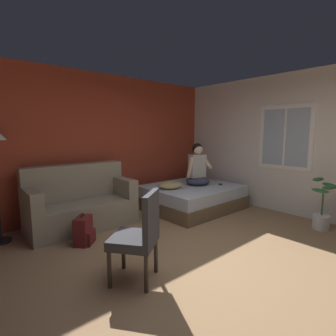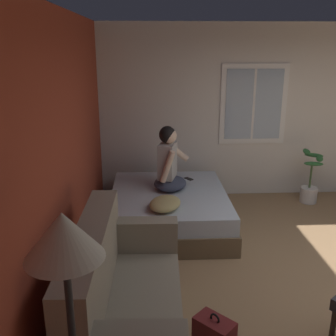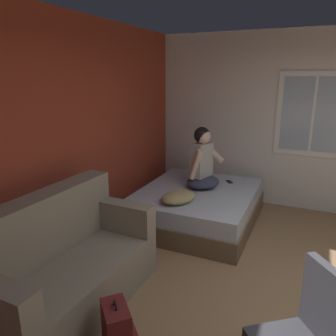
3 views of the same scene
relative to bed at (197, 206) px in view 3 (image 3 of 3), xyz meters
name	(u,v)px [view 3 (image 3 of 3)]	position (x,y,z in m)	size (l,w,h in m)	color
wall_back_accent	(50,144)	(-1.61, 1.10, 1.11)	(10.48, 0.16, 2.70)	#993823
bed	(197,206)	(0.00, 0.00, 0.00)	(1.85, 1.58, 0.48)	brown
couch	(64,267)	(-2.19, 0.49, 0.16)	(1.72, 0.87, 1.04)	gray
person_seated	(202,163)	(0.15, -0.01, 0.60)	(0.62, 0.57, 0.88)	#383D51
backpack	(118,330)	(-2.45, -0.23, -0.04)	(0.35, 0.35, 0.46)	maroon
throw_pillow	(178,197)	(-0.54, 0.07, 0.31)	(0.48, 0.36, 0.14)	tan
cell_phone	(229,182)	(0.54, -0.32, 0.25)	(0.07, 0.14, 0.01)	black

